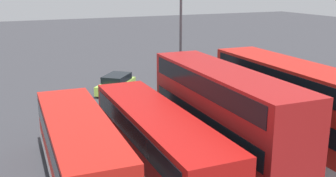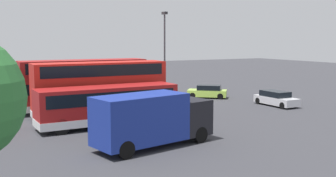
{
  "view_description": "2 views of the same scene",
  "coord_description": "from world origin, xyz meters",
  "px_view_note": "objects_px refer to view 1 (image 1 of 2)",
  "views": [
    {
      "loc": [
        10.18,
        26.91,
        8.61
      ],
      "look_at": [
        -0.41,
        3.09,
        1.64
      ],
      "focal_mm": 42.88,
      "sensor_mm": 36.0,
      "label": 1
    },
    {
      "loc": [
        -35.35,
        21.69,
        6.42
      ],
      "look_at": [
        -1.23,
        3.26,
        1.68
      ],
      "focal_mm": 43.58,
      "sensor_mm": 36.0,
      "label": 2
    }
  ],
  "objects_px": {
    "bus_single_deck_fourth": "(157,139)",
    "lamp_post_tall": "(181,36)",
    "bus_double_decker_third": "(223,112)",
    "bus_single_deck_fifth": "(79,148)",
    "car_small_green": "(185,69)",
    "car_hatchback_silver": "(116,84)",
    "bus_double_decker_second": "(287,102)"
  },
  "relations": [
    {
      "from": "bus_double_decker_third",
      "to": "car_small_green",
      "type": "height_order",
      "value": "bus_double_decker_third"
    },
    {
      "from": "bus_single_deck_fifth",
      "to": "car_hatchback_silver",
      "type": "height_order",
      "value": "bus_single_deck_fifth"
    },
    {
      "from": "bus_single_deck_fourth",
      "to": "car_small_green",
      "type": "xyz_separation_m",
      "value": [
        -9.83,
        -16.99,
        -0.92
      ]
    },
    {
      "from": "lamp_post_tall",
      "to": "car_small_green",
      "type": "bearing_deg",
      "value": -117.94
    },
    {
      "from": "bus_double_decker_third",
      "to": "bus_single_deck_fifth",
      "type": "xyz_separation_m",
      "value": [
        6.95,
        -0.41,
        -0.83
      ]
    },
    {
      "from": "bus_double_decker_third",
      "to": "car_hatchback_silver",
      "type": "bearing_deg",
      "value": -85.29
    },
    {
      "from": "car_small_green",
      "to": "lamp_post_tall",
      "type": "height_order",
      "value": "lamp_post_tall"
    },
    {
      "from": "car_small_green",
      "to": "bus_double_decker_second",
      "type": "bearing_deg",
      "value": 82.24
    },
    {
      "from": "bus_single_deck_fourth",
      "to": "bus_single_deck_fifth",
      "type": "height_order",
      "value": "same"
    },
    {
      "from": "bus_double_decker_second",
      "to": "bus_double_decker_third",
      "type": "distance_m",
      "value": 4.06
    },
    {
      "from": "bus_double_decker_second",
      "to": "bus_double_decker_third",
      "type": "height_order",
      "value": "same"
    },
    {
      "from": "bus_double_decker_second",
      "to": "car_small_green",
      "type": "distance_m",
      "value": 17.1
    },
    {
      "from": "bus_double_decker_second",
      "to": "bus_single_deck_fourth",
      "type": "height_order",
      "value": "bus_double_decker_second"
    },
    {
      "from": "bus_single_deck_fifth",
      "to": "lamp_post_tall",
      "type": "xyz_separation_m",
      "value": [
        -8.26,
        -7.07,
        3.54
      ]
    },
    {
      "from": "bus_double_decker_third",
      "to": "lamp_post_tall",
      "type": "height_order",
      "value": "lamp_post_tall"
    },
    {
      "from": "bus_double_decker_third",
      "to": "car_hatchback_silver",
      "type": "xyz_separation_m",
      "value": [
        1.16,
        -14.12,
        -1.75
      ]
    },
    {
      "from": "car_hatchback_silver",
      "to": "lamp_post_tall",
      "type": "bearing_deg",
      "value": 110.48
    },
    {
      "from": "bus_double_decker_second",
      "to": "bus_double_decker_third",
      "type": "relative_size",
      "value": 0.96
    },
    {
      "from": "bus_double_decker_third",
      "to": "bus_single_deck_fourth",
      "type": "height_order",
      "value": "bus_double_decker_third"
    },
    {
      "from": "bus_double_decker_second",
      "to": "bus_single_deck_fifth",
      "type": "bearing_deg",
      "value": -1.5
    },
    {
      "from": "bus_double_decker_third",
      "to": "lamp_post_tall",
      "type": "distance_m",
      "value": 8.07
    },
    {
      "from": "bus_single_deck_fifth",
      "to": "bus_single_deck_fourth",
      "type": "bearing_deg",
      "value": 172.98
    },
    {
      "from": "lamp_post_tall",
      "to": "bus_double_decker_second",
      "type": "bearing_deg",
      "value": 110.4
    },
    {
      "from": "bus_double_decker_second",
      "to": "car_small_green",
      "type": "xyz_separation_m",
      "value": [
        -2.3,
        -16.85,
        -1.75
      ]
    },
    {
      "from": "bus_single_deck_fourth",
      "to": "lamp_post_tall",
      "type": "relative_size",
      "value": 1.31
    },
    {
      "from": "bus_single_deck_fourth",
      "to": "lamp_post_tall",
      "type": "xyz_separation_m",
      "value": [
        -4.79,
        -7.5,
        3.54
      ]
    },
    {
      "from": "bus_single_deck_fifth",
      "to": "lamp_post_tall",
      "type": "height_order",
      "value": "lamp_post_tall"
    },
    {
      "from": "bus_double_decker_third",
      "to": "bus_single_deck_fourth",
      "type": "bearing_deg",
      "value": 0.3
    },
    {
      "from": "bus_single_deck_fourth",
      "to": "bus_double_decker_third",
      "type": "bearing_deg",
      "value": -179.7
    },
    {
      "from": "bus_double_decker_second",
      "to": "bus_double_decker_third",
      "type": "xyz_separation_m",
      "value": [
        4.05,
        0.12,
        0.0
      ]
    },
    {
      "from": "bus_double_decker_third",
      "to": "bus_single_deck_fifth",
      "type": "bearing_deg",
      "value": -3.37
    },
    {
      "from": "bus_double_decker_second",
      "to": "lamp_post_tall",
      "type": "relative_size",
      "value": 1.21
    }
  ]
}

